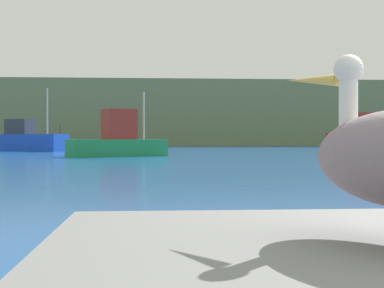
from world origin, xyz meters
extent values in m
cube|color=#6B7A51|center=(0.00, 69.51, 4.25)|extent=(140.00, 11.21, 8.49)
cylinder|color=white|center=(-1.57, -0.05, 1.27)|extent=(0.09, 0.09, 0.31)
sphere|color=white|center=(-1.57, -0.05, 1.47)|extent=(0.14, 0.14, 0.14)
cone|color=gold|center=(-1.69, 0.19, 1.44)|extent=(0.22, 0.37, 0.09)
cube|color=red|center=(10.80, 29.38, 0.70)|extent=(5.51, 1.92, 1.39)
cube|color=maroon|center=(10.66, 29.37, 2.02)|extent=(2.23, 1.44, 1.25)
cylinder|color=#B2B2B2|center=(9.18, 29.25, 2.82)|extent=(0.12, 0.12, 2.86)
cube|color=#1E8C4C|center=(-4.82, 29.18, 0.50)|extent=(6.04, 4.25, 1.00)
cube|color=maroon|center=(-4.71, 29.23, 1.90)|extent=(2.25, 2.23, 1.79)
cylinder|color=#B2B2B2|center=(-3.26, 29.92, 2.45)|extent=(0.12, 0.12, 2.90)
cube|color=blue|center=(-13.06, 41.65, 0.69)|extent=(7.10, 5.01, 1.39)
cube|color=#2D333D|center=(-13.66, 41.96, 2.00)|extent=(2.54, 2.25, 1.23)
cylinder|color=#B2B2B2|center=(-11.20, 40.67, 3.23)|extent=(0.12, 0.12, 3.68)
cylinder|color=#3F382D|center=(-10.09, 40.08, 1.74)|extent=(0.10, 0.10, 0.70)
camera|label=1|loc=(-2.50, -2.57, 1.14)|focal=49.77mm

